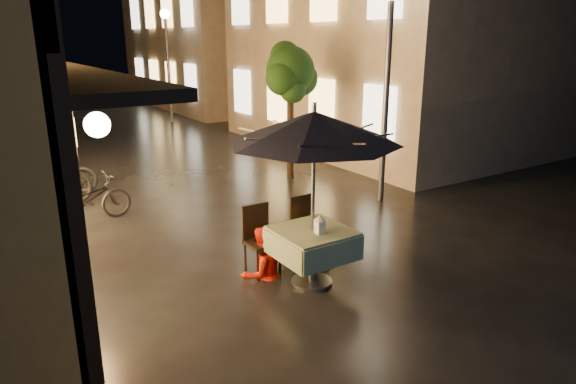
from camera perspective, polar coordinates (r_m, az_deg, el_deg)
ground at (r=7.54m, az=3.64°, el=-8.58°), size 90.00×90.00×0.00m
east_building_near at (r=16.63m, az=11.80°, el=17.14°), size 7.30×9.30×6.80m
east_building_far at (r=26.15m, az=-6.86°, el=17.69°), size 7.30×10.30×7.30m
street_tree at (r=11.92m, az=0.30°, el=12.96°), size 1.43×1.20×3.15m
streetlamp_near at (r=10.28m, az=11.09°, el=14.81°), size 0.36×0.36×4.23m
streetlamp_far at (r=20.70m, az=-13.30°, el=15.57°), size 0.36×0.36×4.23m
cafe_table at (r=6.90m, az=2.71°, el=-5.70°), size 0.99×0.99×0.78m
patio_umbrella at (r=6.47m, az=2.90°, el=7.18°), size 2.24×2.24×2.46m
cafe_chair_left at (r=7.30m, az=-3.23°, el=-4.83°), size 0.42×0.42×0.97m
cafe_chair_right at (r=7.70m, az=1.96°, el=-3.65°), size 0.42×0.42×0.97m
table_lantern at (r=6.66m, az=3.55°, el=-3.51°), size 0.16×0.16×0.25m
person_orange at (r=7.10m, az=-2.97°, el=-4.06°), size 0.72×0.57×1.40m
person_yellow at (r=7.49m, az=2.95°, el=-2.90°), size 0.98×0.65×1.41m
bicycle_0 at (r=9.87m, az=-21.57°, el=-0.85°), size 1.68×0.72×0.86m
bicycle_1 at (r=10.80m, az=-25.12°, el=0.73°), size 1.82×0.90×1.05m
bicycle_2 at (r=11.73m, az=-25.18°, el=1.26°), size 1.60×0.83×0.80m
bicycle_3 at (r=11.95m, az=-23.91°, el=1.88°), size 1.51×0.96×0.88m
bicycle_4 at (r=13.82m, az=-26.00°, el=3.63°), size 1.86×0.82×0.95m
bicycle_5 at (r=14.68m, az=-25.84°, el=4.43°), size 1.71×1.03×0.99m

